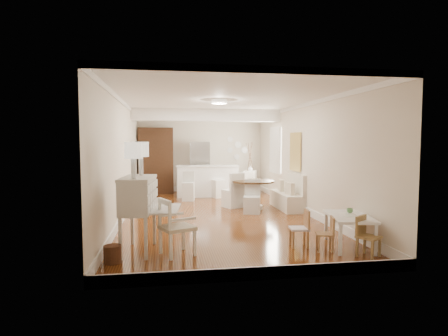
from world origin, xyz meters
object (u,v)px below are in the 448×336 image
object	(u,v)px
dining_table	(253,195)
slip_chair_far	(233,190)
secretary_bureau	(138,214)
bar_stool_left	(188,186)
kids_chair_b	(299,228)
gustavian_armchair	(177,226)
wicker_basket	(112,254)
breakfast_counter	(207,181)
pantry_cabinet	(156,161)
fridge	(210,167)
kids_chair_a	(325,233)
sideboard	(250,182)
kids_chair_c	(369,236)
bar_stool_right	(218,183)
slip_chair_near	(252,197)
kids_table	(349,231)

from	to	relation	value
dining_table	slip_chair_far	size ratio (longest dim) A/B	1.17
secretary_bureau	bar_stool_left	distance (m)	5.32
secretary_bureau	kids_chair_b	xyz separation A→B (m)	(2.75, -0.12, -0.30)
gustavian_armchair	wicker_basket	xyz separation A→B (m)	(-0.98, -0.26, -0.33)
breakfast_counter	wicker_basket	bearing A→B (deg)	-108.13
breakfast_counter	gustavian_armchair	bearing A→B (deg)	-100.49
wicker_basket	kids_chair_b	bearing A→B (deg)	7.59
pantry_cabinet	fridge	distance (m)	1.92
pantry_cabinet	kids_chair_a	bearing A→B (deg)	-68.41
slip_chair_far	sideboard	size ratio (longest dim) A/B	1.15
kids_chair_b	dining_table	xyz separation A→B (m)	(0.03, 3.66, 0.06)
secretary_bureau	bar_stool_left	xyz separation A→B (m)	(1.12, 5.20, -0.18)
kids_chair_b	kids_chair_c	bearing A→B (deg)	57.71
sideboard	kids_chair_b	bearing A→B (deg)	-73.92
kids_chair_a	bar_stool_right	xyz separation A→B (m)	(-0.96, 6.12, 0.17)
kids_chair_a	slip_chair_far	size ratio (longest dim) A/B	0.61
slip_chair_near	bar_stool_right	xyz separation A→B (m)	(-0.49, 2.74, 0.04)
kids_table	wicker_basket	bearing A→B (deg)	-176.31
dining_table	slip_chair_near	size ratio (longest dim) A/B	1.32
slip_chair_near	bar_stool_right	size ratio (longest dim) A/B	0.92
sideboard	slip_chair_near	bearing A→B (deg)	-80.57
kids_table	kids_chair_a	bearing A→B (deg)	-163.61
kids_chair_c	sideboard	xyz separation A→B (m)	(-0.30, 7.23, 0.07)
kids_chair_a	pantry_cabinet	world-z (taller)	pantry_cabinet
kids_table	kids_chair_b	xyz separation A→B (m)	(-0.85, 0.16, 0.05)
slip_chair_near	sideboard	size ratio (longest dim) A/B	1.02
breakfast_counter	dining_table	bearing A→B (deg)	-68.56
gustavian_armchair	kids_chair_b	distance (m)	2.12
secretary_bureau	slip_chair_far	distance (m)	4.50
sideboard	bar_stool_left	bearing A→B (deg)	-130.48
kids_chair_b	sideboard	world-z (taller)	sideboard
wicker_basket	fridge	distance (m)	8.01
secretary_bureau	bar_stool_right	bearing A→B (deg)	76.07
slip_chair_near	sideboard	xyz separation A→B (m)	(0.72, 3.44, -0.03)
kids_chair_c	sideboard	bearing A→B (deg)	57.90
breakfast_counter	pantry_cabinet	size ratio (longest dim) A/B	0.89
fridge	wicker_basket	bearing A→B (deg)	-107.15
fridge	sideboard	size ratio (longest dim) A/B	2.15
bar_stool_left	wicker_basket	bearing A→B (deg)	-95.59
breakfast_counter	secretary_bureau	bearing A→B (deg)	-106.60
dining_table	gustavian_armchair	bearing A→B (deg)	-119.42
kids_chair_a	kids_table	bearing A→B (deg)	120.82
secretary_bureau	gustavian_armchair	distance (m)	0.71
kids_chair_c	slip_chair_near	world-z (taller)	slip_chair_near
kids_chair_c	kids_chair_b	bearing A→B (deg)	106.32
dining_table	fridge	xyz separation A→B (m)	(-0.78, 3.55, 0.51)
wicker_basket	fridge	xyz separation A→B (m)	(2.35, 7.62, 0.77)
slip_chair_near	dining_table	bearing A→B (deg)	91.38
kids_chair_b	dining_table	size ratio (longest dim) A/B	0.58
gustavian_armchair	kids_chair_a	world-z (taller)	gustavian_armchair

